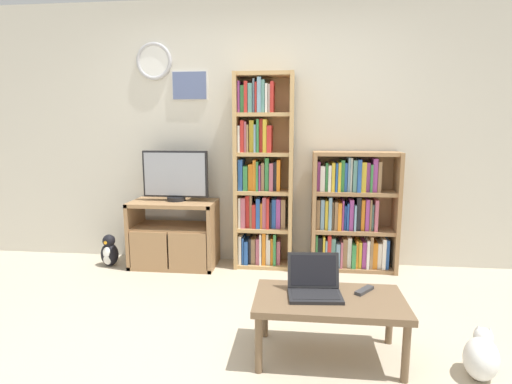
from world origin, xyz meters
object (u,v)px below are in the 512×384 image
Objects in this scene: tv_stand at (174,234)px; television at (175,176)px; bookshelf_short at (351,214)px; penguin_figurine at (109,252)px; laptop at (314,285)px; cat at (481,356)px; bookshelf_tall at (261,177)px; coffee_table at (329,305)px; remote_near_laptop at (364,290)px.

tv_stand is 0.58m from television.
bookshelf_short is 3.58× the size of penguin_figurine.
cat is (0.92, -0.15, -0.32)m from laptop.
tv_stand is 0.73× the size of bookshelf_short.
tv_stand is 0.44× the size of bookshelf_tall.
bookshelf_tall is at bearing -179.79° from bookshelf_short.
tv_stand is 2.76m from cat.
laptop is at bearing -164.69° from cat.
bookshelf_tall is at bearing 109.50° from coffee_table.
laptop is 0.32m from remote_near_laptop.
bookshelf_short is (0.87, 0.00, -0.35)m from bookshelf_tall.
coffee_table reaches higher than penguin_figurine.
coffee_table is 0.87m from cat.
bookshelf_tall is (0.84, 0.07, -0.01)m from television.
tv_stand is at bearing 6.65° from penguin_figurine.
bookshelf_short is at bearing 2.52° from television.
cat is (0.62, -0.21, -0.27)m from remote_near_laptop.
penguin_figurine is (-0.65, -0.08, -0.18)m from tv_stand.
bookshelf_short is at bearing 3.88° from tv_stand.
tv_stand is 0.94× the size of coffee_table.
penguin_figurine is (-1.98, 1.34, -0.29)m from laptop.
bookshelf_short is 1.62m from coffee_table.
bookshelf_short reaches higher than coffee_table.
television reaches higher than cat.
cat is at bearing -27.24° from penguin_figurine.
coffee_table is at bearing 64.64° from remote_near_laptop.
television reaches higher than tv_stand.
television is at bearing 132.94° from coffee_table.
remote_near_laptop is at bearing -62.13° from bookshelf_tall.
laptop is at bearing -73.02° from bookshelf_tall.
tv_stand is at bearing -176.12° from bookshelf_short.
television reaches higher than laptop.
coffee_table is (0.56, -1.58, -0.57)m from bookshelf_tall.
tv_stand is 1.95m from laptop.
tv_stand is 1.75m from bookshelf_short.
cat is (1.39, -1.68, -0.78)m from bookshelf_tall.
tv_stand reaches higher than coffee_table.
bookshelf_short reaches higher than tv_stand.
penguin_figurine is at bearing -170.05° from television.
television reaches higher than coffee_table.
cat is 1.61× the size of penguin_figurine.
bookshelf_tall is at bearing -23.31° from remote_near_laptop.
bookshelf_tall is (0.86, 0.11, 0.57)m from tv_stand.
bookshelf_tall is 2.32m from cat.
remote_near_laptop is 0.30× the size of cat.
bookshelf_short is at bearing 70.65° from laptop.
bookshelf_tall is 1.76m from coffee_table.
bookshelf_short is at bearing 0.21° from bookshelf_tall.
coffee_table is (-0.31, -1.58, -0.21)m from bookshelf_short.
coffee_table is at bearing -29.43° from laptop.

